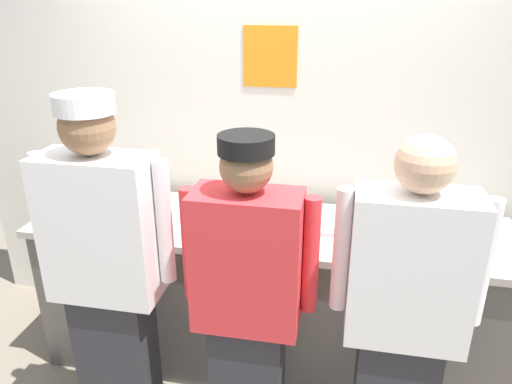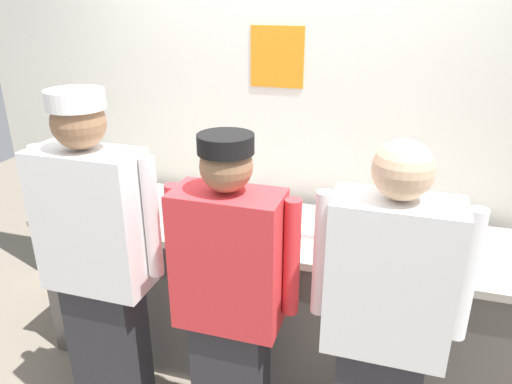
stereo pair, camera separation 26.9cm
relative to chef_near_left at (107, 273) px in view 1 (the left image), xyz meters
name	(u,v)px [view 1 (the left image)]	position (x,y,z in m)	size (l,w,h in m)	color
wall_back	(284,125)	(0.64, 1.15, 0.43)	(4.20, 0.11, 2.76)	silver
prep_counter	(269,295)	(0.64, 0.67, -0.48)	(2.68, 0.70, 0.93)	#56514C
chef_near_left	(107,273)	(0.00, 0.00, 0.00)	(0.63, 0.24, 1.77)	#2D2D33
chef_center	(247,304)	(0.65, 0.00, -0.08)	(0.59, 0.24, 1.63)	#2D2D33
chef_far_right	(403,320)	(1.31, 0.00, -0.06)	(0.61, 0.24, 1.67)	#2D2D33
plate_stack_front	(224,221)	(0.39, 0.61, 0.01)	(0.20, 0.20, 0.06)	white
plate_stack_rear	(434,239)	(1.50, 0.57, 0.03)	(0.20, 0.20, 0.10)	white
mixing_bowl_steel	(144,208)	(-0.08, 0.61, 0.05)	(0.31, 0.31, 0.13)	#B7BABF
sheet_tray	(305,222)	(0.83, 0.72, 0.00)	(0.41, 0.29, 0.02)	#B7BABF
squeeze_bottle_primary	(471,242)	(1.65, 0.49, 0.07)	(0.06, 0.06, 0.18)	#56A333
squeeze_bottle_secondary	(133,188)	(-0.22, 0.80, 0.08)	(0.06, 0.06, 0.21)	#E5E066
ramekin_red_sauce	(90,203)	(-0.47, 0.70, 0.01)	(0.10, 0.10, 0.05)	white
ramekin_orange_sauce	(432,220)	(1.52, 0.84, 0.01)	(0.10, 0.10, 0.05)	white
ramekin_yellow_sauce	(250,212)	(0.51, 0.76, 0.00)	(0.08, 0.08, 0.04)	white
deli_cup	(396,244)	(1.30, 0.47, 0.03)	(0.09, 0.09, 0.10)	white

